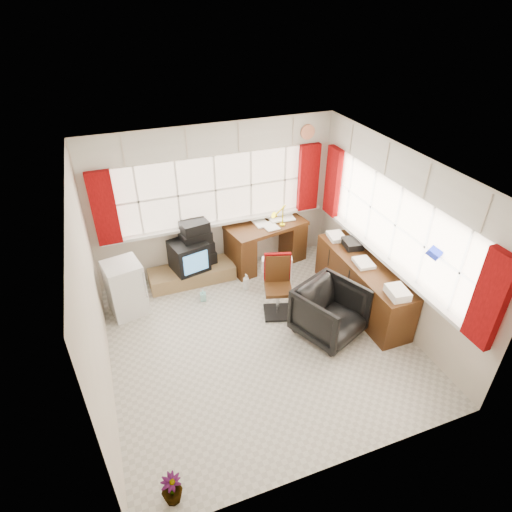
{
  "coord_description": "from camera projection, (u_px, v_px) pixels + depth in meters",
  "views": [
    {
      "loc": [
        -1.6,
        -4.1,
        4.25
      ],
      "look_at": [
        0.15,
        0.55,
        1.03
      ],
      "focal_mm": 30.0,
      "sensor_mm": 36.0,
      "label": 1
    }
  ],
  "objects": [
    {
      "name": "mini_fridge",
      "position": [
        126.0,
        288.0,
        6.3
      ],
      "size": [
        0.59,
        0.59,
        0.85
      ],
      "color": "white",
      "rests_on": "ground"
    },
    {
      "name": "task_chair",
      "position": [
        278.0,
        282.0,
        6.28
      ],
      "size": [
        0.5,
        0.52,
        0.96
      ],
      "color": "black",
      "rests_on": "ground"
    },
    {
      "name": "spray_bottle_b",
      "position": [
        203.0,
        295.0,
        6.69
      ],
      "size": [
        0.11,
        0.11,
        0.2
      ],
      "primitive_type": "imported",
      "rotation": [
        0.0,
        0.0,
        -0.22
      ],
      "color": "#95DFD7",
      "rests_on": "ground"
    },
    {
      "name": "spray_bottle_a",
      "position": [
        246.0,
        282.0,
        6.91
      ],
      "size": [
        0.13,
        0.13,
        0.28
      ],
      "primitive_type": "imported",
      "rotation": [
        0.0,
        0.0,
        0.2
      ],
      "color": "silver",
      "rests_on": "ground"
    },
    {
      "name": "window_back",
      "position": [
        218.0,
        219.0,
        7.01
      ],
      "size": [
        3.7,
        0.12,
        3.6
      ],
      "color": "#FFE6C9",
      "rests_on": "room_walls"
    },
    {
      "name": "ground",
      "position": [
        260.0,
        340.0,
        6.0
      ],
      "size": [
        4.0,
        4.0,
        0.0
      ],
      "primitive_type": "plane",
      "color": "beige",
      "rests_on": "ground"
    },
    {
      "name": "office_chair",
      "position": [
        330.0,
        312.0,
        5.91
      ],
      "size": [
        1.09,
        1.1,
        0.77
      ],
      "primitive_type": "imported",
      "rotation": [
        0.0,
        0.0,
        0.42
      ],
      "color": "black",
      "rests_on": "ground"
    },
    {
      "name": "radiator",
      "position": [
        278.0,
        278.0,
        6.8
      ],
      "size": [
        0.45,
        0.29,
        0.64
      ],
      "color": "white",
      "rests_on": "ground"
    },
    {
      "name": "file_tray",
      "position": [
        352.0,
        244.0,
        6.63
      ],
      "size": [
        0.3,
        0.36,
        0.11
      ],
      "primitive_type": "cube",
      "rotation": [
        0.0,
        0.0,
        -0.16
      ],
      "color": "black",
      "rests_on": "credenza"
    },
    {
      "name": "desk_lamp",
      "position": [
        283.0,
        211.0,
        7.05
      ],
      "size": [
        0.14,
        0.12,
        0.38
      ],
      "color": "yellow",
      "rests_on": "desk"
    },
    {
      "name": "window_right",
      "position": [
        388.0,
        257.0,
        6.06
      ],
      "size": [
        0.12,
        3.7,
        3.6
      ],
      "color": "#FFE6C9",
      "rests_on": "room_walls"
    },
    {
      "name": "desk",
      "position": [
        266.0,
        241.0,
        7.42
      ],
      "size": [
        1.45,
        0.91,
        0.81
      ],
      "color": "#472A10",
      "rests_on": "ground"
    },
    {
      "name": "flower_vase",
      "position": [
        172.0,
        489.0,
        4.06
      ],
      "size": [
        0.21,
        0.21,
        0.36
      ],
      "primitive_type": "imported",
      "rotation": [
        0.0,
        0.0,
        0.04
      ],
      "color": "black",
      "rests_on": "ground"
    },
    {
      "name": "tv_bench",
      "position": [
        192.0,
        274.0,
        7.12
      ],
      "size": [
        1.4,
        0.5,
        0.25
      ],
      "primitive_type": "cube",
      "color": "olive",
      "rests_on": "ground"
    },
    {
      "name": "overhead_cabinets",
      "position": [
        302.0,
        154.0,
        5.84
      ],
      "size": [
        3.98,
        3.98,
        0.48
      ],
      "color": "silver",
      "rests_on": "room_walls"
    },
    {
      "name": "hifi_stack",
      "position": [
        196.0,
        245.0,
        6.99
      ],
      "size": [
        0.63,
        0.46,
        0.78
      ],
      "color": "black",
      "rests_on": "tv_bench"
    },
    {
      "name": "credenza",
      "position": [
        362.0,
        284.0,
        6.46
      ],
      "size": [
        0.5,
        2.0,
        0.85
      ],
      "color": "#472A10",
      "rests_on": "ground"
    },
    {
      "name": "curtains",
      "position": [
        297.0,
        208.0,
        6.21
      ],
      "size": [
        3.83,
        3.83,
        1.15
      ],
      "color": "maroon",
      "rests_on": "room_walls"
    },
    {
      "name": "room_walls",
      "position": [
        260.0,
        249.0,
        5.18
      ],
      "size": [
        4.0,
        4.0,
        4.0
      ],
      "color": "beige",
      "rests_on": "ground"
    },
    {
      "name": "crt_tv",
      "position": [
        189.0,
        256.0,
        6.91
      ],
      "size": [
        0.64,
        0.61,
        0.49
      ],
      "color": "black",
      "rests_on": "tv_bench"
    }
  ]
}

